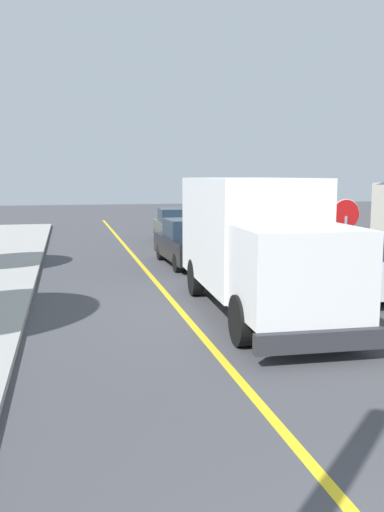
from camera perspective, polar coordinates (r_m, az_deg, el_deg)
The scene contains 6 objects.
centre_line_yellow at distance 12.97m, azimuth -0.94°, elevation -6.09°, with size 0.16×56.00×0.01m, color gold.
box_truck at distance 13.03m, azimuth 6.65°, elevation 1.81°, with size 2.68×7.27×3.20m.
parked_car_near at distance 19.94m, azimuth -0.30°, elevation 1.34°, with size 1.95×4.46×1.67m.
parked_car_mid at distance 26.42m, azimuth -1.65°, elevation 3.09°, with size 1.98×4.47×1.67m.
parked_van_across at distance 15.78m, azimuth 16.90°, elevation -0.92°, with size 1.83×4.41×1.67m.
stop_sign at distance 14.89m, azimuth 15.79°, elevation 2.72°, with size 0.80×0.10×2.65m.
Camera 1 is at (-2.63, -2.28, 3.26)m, focal length 38.12 mm.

